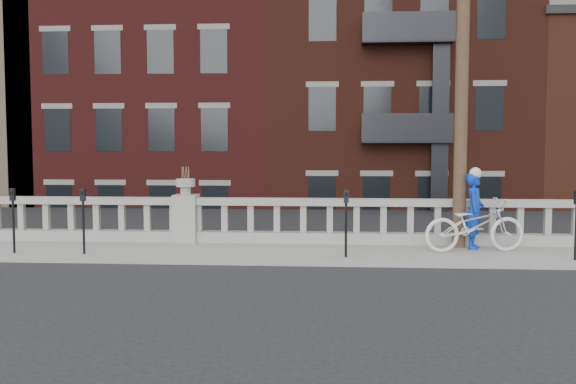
{
  "coord_description": "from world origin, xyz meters",
  "views": [
    {
      "loc": [
        3.43,
        -10.69,
        2.43
      ],
      "look_at": [
        2.44,
        3.2,
        1.38
      ],
      "focal_mm": 40.0,
      "sensor_mm": 36.0,
      "label": 1
    }
  ],
  "objects": [
    {
      "name": "balustrade",
      "position": [
        0.0,
        3.95,
        0.64
      ],
      "size": [
        28.0,
        0.34,
        1.03
      ],
      "color": "gray",
      "rests_on": "sidewalk"
    },
    {
      "name": "planter_pedestal",
      "position": [
        0.0,
        3.95,
        0.83
      ],
      "size": [
        0.55,
        0.55,
        1.76
      ],
      "color": "gray",
      "rests_on": "sidewalk"
    },
    {
      "name": "parking_meter_d",
      "position": [
        3.68,
        2.15,
        1.0
      ],
      "size": [
        0.1,
        0.09,
        1.36
      ],
      "color": "black",
      "rests_on": "sidewalk"
    },
    {
      "name": "parking_meter_b",
      "position": [
        -3.23,
        2.15,
        1.0
      ],
      "size": [
        0.1,
        0.09,
        1.36
      ],
      "color": "black",
      "rests_on": "sidewalk"
    },
    {
      "name": "parking_meter_e",
      "position": [
        8.18,
        2.15,
        1.0
      ],
      "size": [
        0.1,
        0.09,
        1.36
      ],
      "color": "black",
      "rests_on": "sidewalk"
    },
    {
      "name": "ground",
      "position": [
        0.0,
        0.0,
        0.0
      ],
      "size": [
        120.0,
        120.0,
        0.0
      ],
      "primitive_type": "plane",
      "color": "black",
      "rests_on": "ground"
    },
    {
      "name": "utility_pole",
      "position": [
        6.2,
        3.6,
        5.24
      ],
      "size": [
        1.6,
        0.28,
        10.0
      ],
      "color": "#422D1E",
      "rests_on": "sidewalk"
    },
    {
      "name": "lower_level",
      "position": [
        0.56,
        23.04,
        2.63
      ],
      "size": [
        80.0,
        44.0,
        20.8
      ],
      "color": "#605E59",
      "rests_on": "ground"
    },
    {
      "name": "cyclist",
      "position": [
        6.49,
        3.39,
        0.98
      ],
      "size": [
        0.57,
        0.7,
        1.67
      ],
      "primitive_type": "imported",
      "rotation": [
        0.0,
        0.0,
        1.26
      ],
      "color": "#0C32BA",
      "rests_on": "sidewalk"
    },
    {
      "name": "sidewalk",
      "position": [
        0.0,
        3.0,
        0.07
      ],
      "size": [
        32.0,
        2.2,
        0.15
      ],
      "primitive_type": "cube",
      "color": "gray",
      "rests_on": "ground"
    },
    {
      "name": "parking_meter_c",
      "position": [
        -1.73,
        2.15,
        1.0
      ],
      "size": [
        0.1,
        0.09,
        1.36
      ],
      "color": "black",
      "rests_on": "sidewalk"
    },
    {
      "name": "bicycle",
      "position": [
        6.41,
        3.01,
        0.72
      ],
      "size": [
        2.26,
        1.13,
        1.13
      ],
      "primitive_type": "imported",
      "rotation": [
        0.0,
        0.0,
        1.75
      ],
      "color": "silver",
      "rests_on": "sidewalk"
    }
  ]
}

